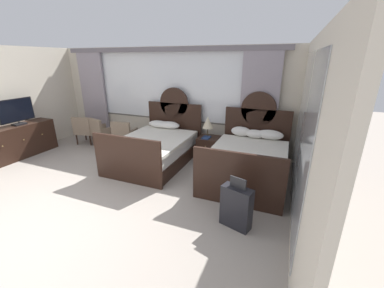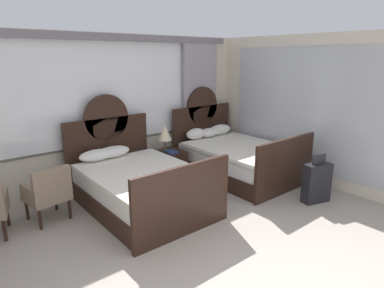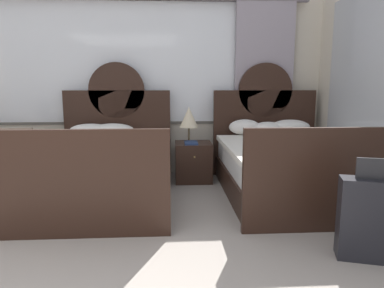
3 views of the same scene
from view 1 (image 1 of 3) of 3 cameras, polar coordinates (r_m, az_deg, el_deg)
ground_plane at (r=4.31m, az=-33.18°, el=-17.69°), size 24.00×24.00×0.00m
wall_back_window at (r=6.76m, az=-6.00°, el=11.37°), size 6.77×0.22×2.70m
wall_right_mirror at (r=3.72m, az=25.38°, el=1.45°), size 0.08×4.76×2.70m
bed_near_window at (r=5.86m, az=-8.54°, el=-0.83°), size 1.55×2.23×1.69m
bed_near_mirror at (r=5.17m, az=13.18°, el=-3.92°), size 1.55×2.23×1.69m
nightstand_between_beds at (r=6.08m, az=3.98°, el=-0.83°), size 0.51×0.54×0.55m
table_lamp_on_nightstand at (r=5.96m, az=3.78°, el=5.09°), size 0.27×0.27×0.51m
book_on_nightstand at (r=5.90m, az=3.39°, el=1.54°), size 0.18×0.26×0.03m
dresser_minibar at (r=7.53m, az=-36.09°, el=0.46°), size 0.54×1.81×0.82m
tv_flatscreen at (r=7.41m, az=-36.24°, el=6.20°), size 0.20×0.85×0.65m
armchair_by_window_left at (r=6.82m, az=-15.83°, el=2.30°), size 0.61×0.61×0.83m
armchair_by_window_centre at (r=7.33m, az=-20.80°, el=2.93°), size 0.65×0.65×0.83m
armchair_by_window_right at (r=7.73m, az=-24.05°, el=3.32°), size 0.63×0.63×0.83m
suitcase_on_floor at (r=3.71m, az=10.48°, el=-14.52°), size 0.49×0.32×0.81m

